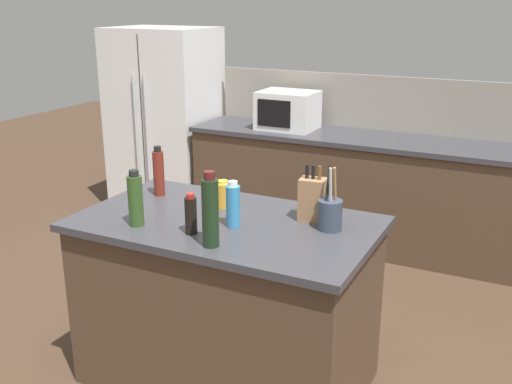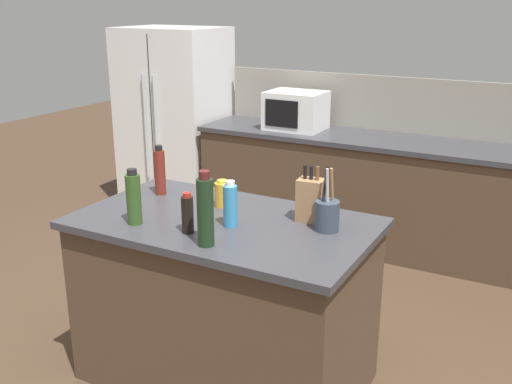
{
  "view_description": "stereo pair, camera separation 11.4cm",
  "coord_description": "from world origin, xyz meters",
  "px_view_note": "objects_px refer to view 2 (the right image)",
  "views": [
    {
      "loc": [
        1.42,
        -2.5,
        2.03
      ],
      "look_at": [
        0.0,
        0.35,
        0.99
      ],
      "focal_mm": 42.0,
      "sensor_mm": 36.0,
      "label": 1
    },
    {
      "loc": [
        1.52,
        -2.45,
        2.03
      ],
      "look_at": [
        0.0,
        0.35,
        0.99
      ],
      "focal_mm": 42.0,
      "sensor_mm": 36.0,
      "label": 2
    }
  ],
  "objects_px": {
    "knife_block": "(310,200)",
    "olive_oil_bottle": "(134,198)",
    "microwave": "(296,110)",
    "vinegar_bottle": "(160,171)",
    "honey_jar": "(222,194)",
    "wine_bottle": "(205,211)",
    "utensil_crock": "(327,214)",
    "soy_sauce_bottle": "(187,214)",
    "dish_soap_bottle": "(230,205)",
    "refrigerator": "(175,120)"
  },
  "relations": [
    {
      "from": "soy_sauce_bottle",
      "to": "honey_jar",
      "type": "height_order",
      "value": "soy_sauce_bottle"
    },
    {
      "from": "refrigerator",
      "to": "wine_bottle",
      "type": "xyz_separation_m",
      "value": [
        2.03,
        -2.57,
        0.23
      ]
    },
    {
      "from": "vinegar_bottle",
      "to": "dish_soap_bottle",
      "type": "relative_size",
      "value": 1.23
    },
    {
      "from": "vinegar_bottle",
      "to": "refrigerator",
      "type": "bearing_deg",
      "value": 124.03
    },
    {
      "from": "refrigerator",
      "to": "knife_block",
      "type": "distance_m",
      "value": 3.1
    },
    {
      "from": "refrigerator",
      "to": "microwave",
      "type": "relative_size",
      "value": 3.66
    },
    {
      "from": "dish_soap_bottle",
      "to": "knife_block",
      "type": "bearing_deg",
      "value": 39.12
    },
    {
      "from": "microwave",
      "to": "soy_sauce_bottle",
      "type": "distance_m",
      "value": 2.49
    },
    {
      "from": "olive_oil_bottle",
      "to": "soy_sauce_bottle",
      "type": "height_order",
      "value": "olive_oil_bottle"
    },
    {
      "from": "honey_jar",
      "to": "microwave",
      "type": "bearing_deg",
      "value": 103.88
    },
    {
      "from": "wine_bottle",
      "to": "microwave",
      "type": "bearing_deg",
      "value": 105.85
    },
    {
      "from": "knife_block",
      "to": "honey_jar",
      "type": "distance_m",
      "value": 0.51
    },
    {
      "from": "soy_sauce_bottle",
      "to": "vinegar_bottle",
      "type": "bearing_deg",
      "value": 138.9
    },
    {
      "from": "utensil_crock",
      "to": "knife_block",
      "type": "bearing_deg",
      "value": 146.56
    },
    {
      "from": "microwave",
      "to": "honey_jar",
      "type": "relative_size",
      "value": 3.21
    },
    {
      "from": "olive_oil_bottle",
      "to": "knife_block",
      "type": "bearing_deg",
      "value": 31.08
    },
    {
      "from": "honey_jar",
      "to": "wine_bottle",
      "type": "bearing_deg",
      "value": -66.5
    },
    {
      "from": "utensil_crock",
      "to": "olive_oil_bottle",
      "type": "bearing_deg",
      "value": -157.0
    },
    {
      "from": "olive_oil_bottle",
      "to": "dish_soap_bottle",
      "type": "height_order",
      "value": "olive_oil_bottle"
    },
    {
      "from": "knife_block",
      "to": "utensil_crock",
      "type": "xyz_separation_m",
      "value": [
        0.12,
        -0.08,
        -0.03
      ]
    },
    {
      "from": "dish_soap_bottle",
      "to": "vinegar_bottle",
      "type": "bearing_deg",
      "value": 158.22
    },
    {
      "from": "knife_block",
      "to": "dish_soap_bottle",
      "type": "distance_m",
      "value": 0.41
    },
    {
      "from": "wine_bottle",
      "to": "knife_block",
      "type": "bearing_deg",
      "value": 60.63
    },
    {
      "from": "refrigerator",
      "to": "honey_jar",
      "type": "height_order",
      "value": "refrigerator"
    },
    {
      "from": "utensil_crock",
      "to": "olive_oil_bottle",
      "type": "xyz_separation_m",
      "value": [
        -0.88,
        -0.38,
        0.05
      ]
    },
    {
      "from": "utensil_crock",
      "to": "vinegar_bottle",
      "type": "bearing_deg",
      "value": 176.2
    },
    {
      "from": "microwave",
      "to": "soy_sauce_bottle",
      "type": "xyz_separation_m",
      "value": [
        0.55,
        -2.43,
        -0.07
      ]
    },
    {
      "from": "vinegar_bottle",
      "to": "olive_oil_bottle",
      "type": "bearing_deg",
      "value": -68.43
    },
    {
      "from": "vinegar_bottle",
      "to": "wine_bottle",
      "type": "xyz_separation_m",
      "value": [
        0.64,
        -0.51,
        0.03
      ]
    },
    {
      "from": "microwave",
      "to": "dish_soap_bottle",
      "type": "height_order",
      "value": "microwave"
    },
    {
      "from": "utensil_crock",
      "to": "wine_bottle",
      "type": "height_order",
      "value": "wine_bottle"
    },
    {
      "from": "vinegar_bottle",
      "to": "utensil_crock",
      "type": "bearing_deg",
      "value": -3.8
    },
    {
      "from": "utensil_crock",
      "to": "soy_sauce_bottle",
      "type": "bearing_deg",
      "value": -148.94
    },
    {
      "from": "olive_oil_bottle",
      "to": "honey_jar",
      "type": "relative_size",
      "value": 1.91
    },
    {
      "from": "vinegar_bottle",
      "to": "wine_bottle",
      "type": "relative_size",
      "value": 0.81
    },
    {
      "from": "wine_bottle",
      "to": "utensil_crock",
      "type": "bearing_deg",
      "value": 46.36
    },
    {
      "from": "soy_sauce_bottle",
      "to": "wine_bottle",
      "type": "relative_size",
      "value": 0.57
    },
    {
      "from": "knife_block",
      "to": "olive_oil_bottle",
      "type": "xyz_separation_m",
      "value": [
        -0.76,
        -0.46,
        0.02
      ]
    },
    {
      "from": "olive_oil_bottle",
      "to": "soy_sauce_bottle",
      "type": "relative_size",
      "value": 1.4
    },
    {
      "from": "utensil_crock",
      "to": "refrigerator",
      "type": "bearing_deg",
      "value": 139.02
    },
    {
      "from": "vinegar_bottle",
      "to": "dish_soap_bottle",
      "type": "xyz_separation_m",
      "value": [
        0.62,
        -0.25,
        -0.03
      ]
    },
    {
      "from": "refrigerator",
      "to": "microwave",
      "type": "bearing_deg",
      "value": -2.23
    },
    {
      "from": "refrigerator",
      "to": "olive_oil_bottle",
      "type": "relative_size",
      "value": 6.17
    },
    {
      "from": "microwave",
      "to": "vinegar_bottle",
      "type": "distance_m",
      "value": 2.01
    },
    {
      "from": "knife_block",
      "to": "dish_soap_bottle",
      "type": "bearing_deg",
      "value": -146.67
    },
    {
      "from": "microwave",
      "to": "utensil_crock",
      "type": "distance_m",
      "value": 2.37
    },
    {
      "from": "microwave",
      "to": "knife_block",
      "type": "distance_m",
      "value": 2.24
    },
    {
      "from": "honey_jar",
      "to": "vinegar_bottle",
      "type": "bearing_deg",
      "value": 178.13
    },
    {
      "from": "knife_block",
      "to": "dish_soap_bottle",
      "type": "height_order",
      "value": "knife_block"
    },
    {
      "from": "utensil_crock",
      "to": "dish_soap_bottle",
      "type": "xyz_separation_m",
      "value": [
        -0.44,
        -0.18,
        0.03
      ]
    }
  ]
}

